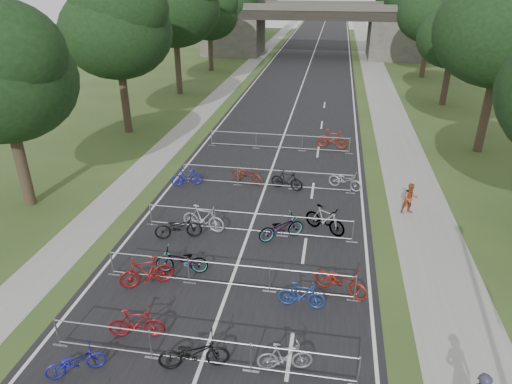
% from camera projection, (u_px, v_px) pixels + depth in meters
% --- Properties ---
extents(road, '(11.00, 140.00, 0.01)m').
position_uv_depth(road, '(305.00, 77.00, 51.72)').
color(road, black).
rests_on(road, ground).
extents(sidewalk_right, '(3.00, 140.00, 0.01)m').
position_uv_depth(sidewalk_right, '(377.00, 79.00, 50.50)').
color(sidewalk_right, gray).
rests_on(sidewalk_right, ground).
extents(sidewalk_left, '(2.00, 140.00, 0.01)m').
position_uv_depth(sidewalk_left, '(240.00, 75.00, 52.86)').
color(sidewalk_left, gray).
rests_on(sidewalk_left, ground).
extents(lane_markings, '(0.12, 140.00, 0.00)m').
position_uv_depth(lane_markings, '(305.00, 77.00, 51.72)').
color(lane_markings, silver).
rests_on(lane_markings, ground).
extents(overpass_bridge, '(31.00, 8.00, 7.05)m').
position_uv_depth(overpass_bridge, '(314.00, 29.00, 63.51)').
color(overpass_bridge, '#45413D').
rests_on(overpass_bridge, ground).
extents(tree_left_0, '(6.72, 6.72, 10.25)m').
position_uv_depth(tree_left_0, '(1.00, 76.00, 20.38)').
color(tree_left_0, '#33261C').
rests_on(tree_left_0, ground).
extents(tree_left_1, '(7.56, 7.56, 11.53)m').
position_uv_depth(tree_left_1, '(117.00, 28.00, 30.69)').
color(tree_left_1, '#33261C').
rests_on(tree_left_1, ground).
extents(tree_right_1, '(8.18, 8.18, 12.47)m').
position_uv_depth(tree_right_1, '(508.00, 25.00, 26.69)').
color(tree_right_1, '#33261C').
rests_on(tree_right_1, ground).
extents(tree_left_2, '(8.40, 8.40, 12.81)m').
position_uv_depth(tree_left_2, '(174.00, 4.00, 40.99)').
color(tree_left_2, '#33261C').
rests_on(tree_left_2, ground).
extents(tree_right_2, '(6.16, 6.16, 9.39)m').
position_uv_depth(tree_right_2, '(456.00, 35.00, 38.20)').
color(tree_right_2, '#33261C').
rests_on(tree_right_2, ground).
extents(tree_left_3, '(6.72, 6.72, 10.25)m').
position_uv_depth(tree_left_3, '(210.00, 13.00, 52.35)').
color(tree_left_3, '#33261C').
rests_on(tree_left_3, ground).
extents(tree_right_3, '(7.17, 7.17, 10.93)m').
position_uv_depth(tree_right_3, '(433.00, 12.00, 48.43)').
color(tree_right_3, '#33261C').
rests_on(tree_right_3, ground).
extents(tree_left_4, '(7.56, 7.56, 11.53)m').
position_uv_depth(tree_left_4, '(232.00, 0.00, 62.66)').
color(tree_left_4, '#33261C').
rests_on(tree_left_4, ground).
extents(tree_right_5, '(6.16, 6.16, 9.39)m').
position_uv_depth(tree_right_5, '(404.00, 7.00, 70.17)').
color(tree_right_5, '#33261C').
rests_on(tree_right_5, ground).
extents(barrier_row_2, '(9.70, 0.08, 1.10)m').
position_uv_depth(barrier_row_2, '(200.00, 351.00, 13.48)').
color(barrier_row_2, '#A2A5AA').
rests_on(barrier_row_2, ground).
extents(barrier_row_3, '(9.70, 0.08, 1.10)m').
position_uv_depth(barrier_row_3, '(229.00, 276.00, 16.85)').
color(barrier_row_3, '#A2A5AA').
rests_on(barrier_row_3, ground).
extents(barrier_row_4, '(9.70, 0.08, 1.10)m').
position_uv_depth(barrier_row_4, '(248.00, 223.00, 20.40)').
color(barrier_row_4, '#A2A5AA').
rests_on(barrier_row_4, ground).
extents(barrier_row_5, '(9.70, 0.08, 1.10)m').
position_uv_depth(barrier_row_5, '(265.00, 178.00, 24.84)').
color(barrier_row_5, '#A2A5AA').
rests_on(barrier_row_5, ground).
extents(barrier_row_6, '(9.70, 0.08, 1.10)m').
position_uv_depth(barrier_row_6, '(279.00, 142.00, 30.17)').
color(barrier_row_6, '#A2A5AA').
rests_on(barrier_row_6, ground).
extents(bike_8, '(1.76, 1.42, 0.90)m').
position_uv_depth(bike_8, '(75.00, 362.00, 13.24)').
color(bike_8, '#1C1D9D').
rests_on(bike_8, ground).
extents(bike_9, '(1.89, 0.83, 1.10)m').
position_uv_depth(bike_9, '(136.00, 324.00, 14.54)').
color(bike_9, maroon).
rests_on(bike_9, ground).
extents(bike_10, '(2.23, 1.28, 1.11)m').
position_uv_depth(bike_10, '(194.00, 353.00, 13.42)').
color(bike_10, black).
rests_on(bike_10, ground).
extents(bike_11, '(1.72, 0.80, 1.00)m').
position_uv_depth(bike_11, '(285.00, 357.00, 13.35)').
color(bike_11, gray).
rests_on(bike_11, ground).
extents(bike_12, '(2.05, 1.48, 1.22)m').
position_uv_depth(bike_12, '(146.00, 272.00, 16.96)').
color(bike_12, maroon).
rests_on(bike_12, ground).
extents(bike_13, '(2.13, 0.98, 1.08)m').
position_uv_depth(bike_13, '(182.00, 261.00, 17.72)').
color(bike_13, '#A2A5AA').
rests_on(bike_13, ground).
extents(bike_14, '(1.72, 0.54, 1.02)m').
position_uv_depth(bike_14, '(302.00, 295.00, 15.88)').
color(bike_14, '#1C3E9A').
rests_on(bike_14, ground).
extents(bike_15, '(2.20, 1.49, 1.09)m').
position_uv_depth(bike_15, '(341.00, 281.00, 16.55)').
color(bike_15, maroon).
rests_on(bike_15, ground).
extents(bike_16, '(2.21, 1.35, 1.10)m').
position_uv_depth(bike_16, '(178.00, 227.00, 20.06)').
color(bike_16, black).
rests_on(bike_16, ground).
extents(bike_17, '(2.12, 0.92, 1.23)m').
position_uv_depth(bike_17, '(203.00, 218.00, 20.63)').
color(bike_17, '#A1A2A9').
rests_on(bike_17, ground).
extents(bike_18, '(2.20, 1.78, 1.12)m').
position_uv_depth(bike_18, '(281.00, 228.00, 19.99)').
color(bike_18, '#A2A5AA').
rests_on(bike_18, ground).
extents(bike_19, '(2.08, 1.59, 1.25)m').
position_uv_depth(bike_19, '(325.00, 220.00, 20.51)').
color(bike_19, '#A2A5AA').
rests_on(bike_19, ground).
extents(bike_20, '(1.79, 1.05, 1.04)m').
position_uv_depth(bike_20, '(187.00, 177.00, 25.08)').
color(bike_20, '#1C1C9B').
rests_on(bike_20, ground).
extents(bike_21, '(2.03, 1.33, 1.01)m').
position_uv_depth(bike_21, '(247.00, 174.00, 25.43)').
color(bike_21, maroon).
rests_on(bike_21, ground).
extents(bike_22, '(1.89, 0.99, 1.10)m').
position_uv_depth(bike_22, '(287.00, 180.00, 24.61)').
color(bike_22, black).
rests_on(bike_22, ground).
extents(bike_23, '(2.00, 1.38, 1.00)m').
position_uv_depth(bike_23, '(345.00, 180.00, 24.69)').
color(bike_23, '#B1B1B9').
rests_on(bike_23, ground).
extents(bike_27, '(2.17, 0.95, 1.26)m').
position_uv_depth(bike_27, '(332.00, 139.00, 30.44)').
color(bike_27, maroon).
rests_on(bike_27, ground).
extents(pedestrian_b, '(0.87, 0.75, 1.55)m').
position_uv_depth(pedestrian_b, '(410.00, 199.00, 22.07)').
color(pedestrian_b, '#944320').
rests_on(pedestrian_b, ground).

